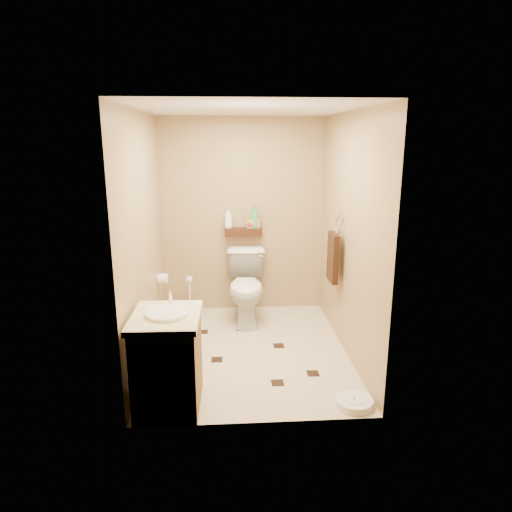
{
  "coord_description": "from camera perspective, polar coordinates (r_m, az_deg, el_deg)",
  "views": [
    {
      "loc": [
        -0.21,
        -4.34,
        2.14
      ],
      "look_at": [
        0.09,
        0.25,
        0.95
      ],
      "focal_mm": 32.0,
      "sensor_mm": 36.0,
      "label": 1
    }
  ],
  "objects": [
    {
      "name": "vanity",
      "position": [
        3.84,
        -10.96,
        -12.56
      ],
      "size": [
        0.55,
        0.67,
        0.92
      ],
      "rotation": [
        0.0,
        0.0,
        -0.02
      ],
      "color": "brown",
      "rests_on": "ground"
    },
    {
      "name": "toilet_brush",
      "position": [
        5.78,
        -8.24,
        -5.55
      ],
      "size": [
        0.11,
        0.11,
        0.5
      ],
      "color": "#175E5A",
      "rests_on": "ground"
    },
    {
      "name": "ground",
      "position": [
        4.85,
        -0.94,
        -11.7
      ],
      "size": [
        2.5,
        2.5,
        0.0
      ],
      "primitive_type": "plane",
      "color": "beige",
      "rests_on": "ground"
    },
    {
      "name": "ceiling",
      "position": [
        4.36,
        -1.08,
        17.9
      ],
      "size": [
        2.0,
        2.5,
        0.02
      ],
      "primitive_type": "cube",
      "color": "silver",
      "rests_on": "wall_back"
    },
    {
      "name": "bottle_a",
      "position": [
        5.6,
        -3.49,
        4.77
      ],
      "size": [
        0.1,
        0.1,
        0.26
      ],
      "primitive_type": "imported",
      "rotation": [
        0.0,
        0.0,
        3.2
      ],
      "color": "white",
      "rests_on": "wall_shelf"
    },
    {
      "name": "towel_ring",
      "position": [
        4.88,
        9.63,
        0.11
      ],
      "size": [
        0.12,
        0.3,
        0.76
      ],
      "color": "silver",
      "rests_on": "wall_right"
    },
    {
      "name": "toilet_paper",
      "position": [
        5.28,
        -11.59,
        -2.77
      ],
      "size": [
        0.12,
        0.11,
        0.12
      ],
      "color": "white",
      "rests_on": "wall_left"
    },
    {
      "name": "bottle_e",
      "position": [
        5.62,
        0.23,
        4.38
      ],
      "size": [
        0.1,
        0.1,
        0.17
      ],
      "primitive_type": "imported",
      "rotation": [
        0.0,
        0.0,
        1.22
      ],
      "color": "#CC6044",
      "rests_on": "wall_shelf"
    },
    {
      "name": "bottle_b",
      "position": [
        5.61,
        -0.64,
        4.29
      ],
      "size": [
        0.09,
        0.09,
        0.15
      ],
      "primitive_type": "imported",
      "rotation": [
        0.0,
        0.0,
        4.19
      ],
      "color": "yellow",
      "rests_on": "wall_shelf"
    },
    {
      "name": "wall_left",
      "position": [
        4.52,
        -13.79,
        2.05
      ],
      "size": [
        0.04,
        2.5,
        2.4
      ],
      "primitive_type": "cube",
      "color": "tan",
      "rests_on": "ground"
    },
    {
      "name": "bathroom_scale",
      "position": [
        4.03,
        12.16,
        -17.42
      ],
      "size": [
        0.39,
        0.39,
        0.06
      ],
      "rotation": [
        0.0,
        0.0,
        0.31
      ],
      "color": "white",
      "rests_on": "ground"
    },
    {
      "name": "bottle_d",
      "position": [
        5.6,
        -0.18,
        4.93
      ],
      "size": [
        0.15,
        0.15,
        0.28
      ],
      "primitive_type": "imported",
      "rotation": [
        0.0,
        0.0,
        2.57
      ],
      "color": "#36A463",
      "rests_on": "wall_shelf"
    },
    {
      "name": "wall_back",
      "position": [
        5.68,
        -1.63,
        4.96
      ],
      "size": [
        2.0,
        0.04,
        2.4
      ],
      "primitive_type": "cube",
      "color": "tan",
      "rests_on": "ground"
    },
    {
      "name": "bottle_c",
      "position": [
        5.61,
        -0.57,
        4.22
      ],
      "size": [
        0.14,
        0.14,
        0.14
      ],
      "primitive_type": "imported",
      "rotation": [
        0.0,
        0.0,
        0.43
      ],
      "color": "#F31C46",
      "rests_on": "wall_shelf"
    },
    {
      "name": "wall_front",
      "position": [
        3.24,
        0.09,
        -2.39
      ],
      "size": [
        2.0,
        0.04,
        2.4
      ],
      "primitive_type": "cube",
      "color": "tan",
      "rests_on": "ground"
    },
    {
      "name": "wall_right",
      "position": [
        4.61,
        11.52,
        2.42
      ],
      "size": [
        0.04,
        2.5,
        2.4
      ],
      "primitive_type": "cube",
      "color": "tan",
      "rests_on": "ground"
    },
    {
      "name": "floor_accents",
      "position": [
        4.81,
        -0.4,
        -11.87
      ],
      "size": [
        1.18,
        1.34,
        0.01
      ],
      "color": "black",
      "rests_on": "ground"
    },
    {
      "name": "toilet",
      "position": [
        5.46,
        -1.18,
        -3.91
      ],
      "size": [
        0.48,
        0.83,
        0.83
      ],
      "primitive_type": "imported",
      "rotation": [
        0.0,
        0.0,
        -0.02
      ],
      "color": "white",
      "rests_on": "ground"
    },
    {
      "name": "wall_shelf",
      "position": [
        5.63,
        -1.59,
        3.02
      ],
      "size": [
        0.46,
        0.14,
        0.1
      ],
      "primitive_type": "cube",
      "color": "#381C0F",
      "rests_on": "wall_back"
    }
  ]
}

